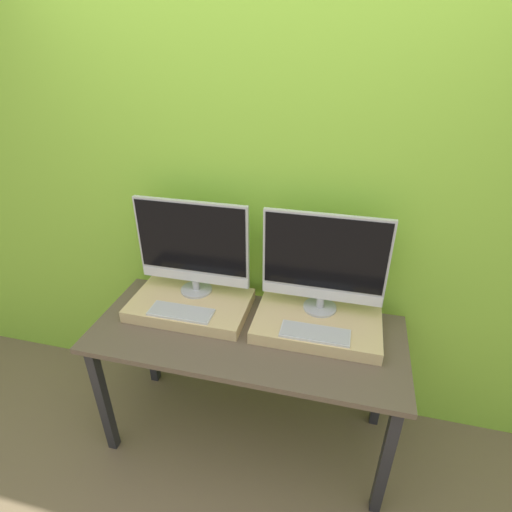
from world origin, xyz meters
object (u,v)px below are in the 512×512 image
(keyboard_right, at_px, (315,333))
(monitor_left, at_px, (192,246))
(monitor_right, at_px, (324,261))
(keyboard_left, at_px, (181,312))

(keyboard_right, bearing_deg, monitor_left, 162.70)
(monitor_right, xyz_separation_m, keyboard_right, (0.00, -0.21, -0.28))
(keyboard_left, relative_size, keyboard_right, 1.00)
(keyboard_left, bearing_deg, keyboard_right, 0.00)
(keyboard_left, distance_m, keyboard_right, 0.69)
(keyboard_left, xyz_separation_m, keyboard_right, (0.69, 0.00, 0.00))
(monitor_left, xyz_separation_m, monitor_right, (0.69, 0.00, 0.00))
(keyboard_left, bearing_deg, monitor_right, 17.30)
(monitor_left, height_order, keyboard_left, monitor_left)
(keyboard_left, xyz_separation_m, monitor_right, (0.69, 0.21, 0.28))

